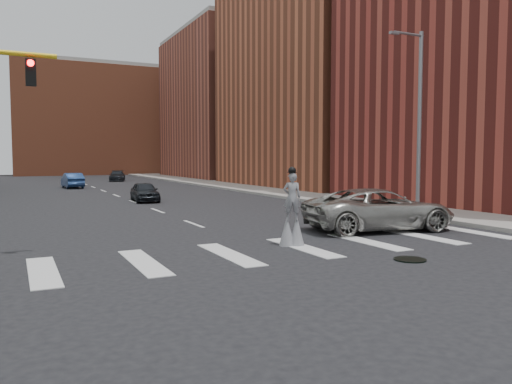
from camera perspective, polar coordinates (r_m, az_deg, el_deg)
name	(u,v)px	position (r m, az deg, el deg)	size (l,w,h in m)	color
ground_plane	(283,257)	(14.74, 3.10, -7.41)	(160.00, 160.00, 0.00)	black
sidewalk_right	(268,190)	(42.48, 1.39, 0.19)	(5.00, 90.00, 0.18)	gray
manhole	(410,260)	(14.90, 17.18, -7.38)	(0.90, 0.90, 0.04)	black
building_mid	(329,67)	(52.37, 8.34, 13.95)	(16.00, 22.00, 24.00)	#A75234
building_far	(234,108)	(73.02, -2.53, 9.56)	(16.00, 22.00, 20.00)	#9A4A39
building_backdrop	(94,122)	(91.75, -18.00, 7.61)	(26.00, 14.00, 18.00)	#A75234
streetlight	(418,117)	(25.94, 18.03, 8.19)	(2.05, 0.20, 9.00)	slate
stilt_performer	(292,216)	(16.44, 4.13, -2.79)	(0.82, 0.64, 2.60)	#372116
suv_crossing	(379,209)	(20.49, 13.90, -1.94)	(2.77, 6.02, 1.67)	#A5A39C
car_near	(145,192)	(33.58, -12.60, 0.03)	(1.53, 3.79, 1.29)	black
car_mid	(72,180)	(50.26, -20.24, 1.24)	(1.51, 4.34, 1.43)	navy
car_far	(117,176)	(63.33, -15.58, 1.80)	(1.80, 4.42, 1.28)	black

